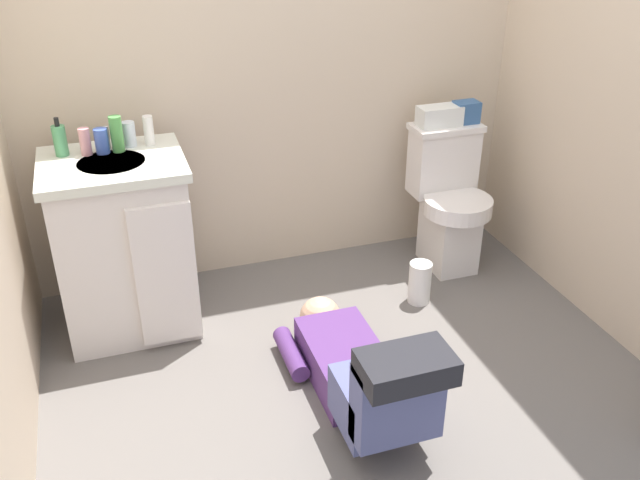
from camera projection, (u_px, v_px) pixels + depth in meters
ground_plane at (349, 380)px, 2.93m from camera, size 2.99×3.11×0.04m
wall_back at (273, 35)px, 3.27m from camera, size 2.65×0.08×2.40m
toilet at (448, 200)px, 3.60m from camera, size 0.36×0.46×0.75m
vanity_cabinet at (125, 244)px, 3.07m from camera, size 0.60×0.53×0.82m
faucet at (107, 138)px, 2.98m from camera, size 0.02×0.02×0.10m
person_plumber at (361, 372)px, 2.67m from camera, size 0.38×1.06×0.52m
tissue_box at (439, 116)px, 3.46m from camera, size 0.22×0.11×0.10m
toiletry_bag at (466, 112)px, 3.50m from camera, size 0.12×0.09×0.11m
soap_dispenser at (60, 140)px, 2.90m from camera, size 0.06×0.06×0.17m
bottle_pink at (85, 142)px, 2.91m from camera, size 0.05×0.05×0.12m
bottle_blue at (102, 141)px, 2.93m from camera, size 0.06×0.06×0.11m
bottle_green at (117, 134)px, 2.94m from camera, size 0.05×0.05×0.16m
bottle_clear at (129, 134)px, 3.01m from camera, size 0.06×0.06×0.11m
bottle_white at (149, 130)px, 3.02m from camera, size 0.04×0.04×0.13m
paper_towel_roll at (420, 283)px, 3.38m from camera, size 0.11×0.11×0.21m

